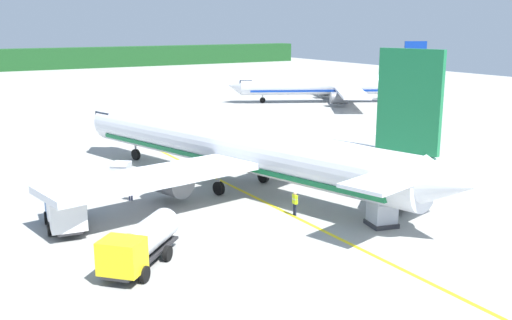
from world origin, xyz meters
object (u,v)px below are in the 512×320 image
object	(u,v)px
crew_marshaller	(130,189)
service_truck_catering	(65,207)
airliner_foreground	(234,147)
crew_loader_left	(295,201)
airliner_mid_apron	(334,85)
service_truck_fuel	(141,243)
cargo_container_near	(121,173)
service_truck_baggage	(395,184)
cargo_container_mid	(382,213)

from	to	relation	value
crew_marshaller	service_truck_catering	bearing A→B (deg)	-144.68
airliner_foreground	crew_loader_left	distance (m)	9.27
airliner_mid_apron	service_truck_catering	bearing A→B (deg)	-142.56
service_truck_fuel	cargo_container_near	xyz separation A→B (m)	(4.63, 17.93, -0.48)
service_truck_baggage	crew_marshaller	world-z (taller)	service_truck_baggage
airliner_foreground	crew_marshaller	distance (m)	9.18
airliner_foreground	service_truck_fuel	bearing A→B (deg)	-135.98
airliner_mid_apron	service_truck_fuel	bearing A→B (deg)	-136.28
airliner_foreground	cargo_container_near	world-z (taller)	airliner_foreground
airliner_mid_apron	cargo_container_mid	distance (m)	64.33
service_truck_catering	cargo_container_mid	xyz separation A→B (m)	(18.61, -10.19, -0.58)
service_truck_catering	service_truck_baggage	bearing A→B (deg)	-15.94
cargo_container_mid	service_truck_catering	bearing A→B (deg)	151.31
service_truck_fuel	crew_loader_left	size ratio (longest dim) A/B	3.46
service_truck_fuel	service_truck_baggage	distance (m)	20.94
airliner_mid_apron	service_truck_baggage	bearing A→B (deg)	-123.41
airliner_foreground	service_truck_fuel	size ratio (longest dim) A/B	6.74
cargo_container_near	crew_loader_left	distance (m)	16.82
service_truck_catering	cargo_container_near	xyz separation A→B (m)	(6.88, 9.51, -0.60)
airliner_mid_apron	cargo_container_mid	world-z (taller)	airliner_mid_apron
service_truck_catering	cargo_container_near	size ratio (longest dim) A/B	2.41
service_truck_baggage	crew_marshaller	xyz separation A→B (m)	(-17.23, 10.77, -0.54)
cargo_container_mid	crew_loader_left	bearing A→B (deg)	128.36
service_truck_fuel	cargo_container_mid	size ratio (longest dim) A/B	2.85
crew_loader_left	service_truck_baggage	bearing A→B (deg)	-8.58
service_truck_baggage	airliner_mid_apron	bearing A→B (deg)	56.59
airliner_mid_apron	service_truck_baggage	world-z (taller)	airliner_mid_apron
airliner_foreground	airliner_mid_apron	world-z (taller)	airliner_foreground
service_truck_fuel	airliner_foreground	bearing A→B (deg)	44.02
service_truck_fuel	cargo_container_mid	world-z (taller)	service_truck_fuel
airliner_mid_apron	crew_marshaller	xyz separation A→B (m)	(-49.61, -38.32, -2.01)
crew_marshaller	crew_loader_left	xyz separation A→B (m)	(8.90, -9.51, 0.09)
service_truck_catering	crew_marshaller	xyz separation A→B (m)	(5.88, 4.16, -0.57)
service_truck_baggage	cargo_container_near	size ratio (longest dim) A/B	2.68
service_truck_baggage	service_truck_catering	bearing A→B (deg)	164.06
cargo_container_near	crew_loader_left	world-z (taller)	cargo_container_near
service_truck_catering	cargo_container_mid	bearing A→B (deg)	-28.69
service_truck_baggage	crew_loader_left	xyz separation A→B (m)	(-8.33, 1.26, -0.45)
service_truck_fuel	service_truck_catering	size ratio (longest dim) A/B	1.08
airliner_mid_apron	crew_loader_left	xyz separation A→B (m)	(-40.71, -47.83, -1.92)
airliner_mid_apron	cargo_container_mid	bearing A→B (deg)	-125.00
service_truck_fuel	service_truck_baggage	bearing A→B (deg)	4.99
cargo_container_near	crew_marshaller	distance (m)	5.43
service_truck_fuel	service_truck_catering	world-z (taller)	service_truck_catering
crew_marshaller	airliner_foreground	bearing A→B (deg)	-3.52
airliner_foreground	cargo_container_mid	xyz separation A→B (m)	(3.90, -13.81, -2.44)
airliner_foreground	cargo_container_mid	world-z (taller)	airliner_foreground
airliner_foreground	service_truck_catering	world-z (taller)	airliner_foreground
service_truck_fuel	cargo_container_mid	bearing A→B (deg)	-6.15
crew_marshaller	cargo_container_mid	bearing A→B (deg)	-48.41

